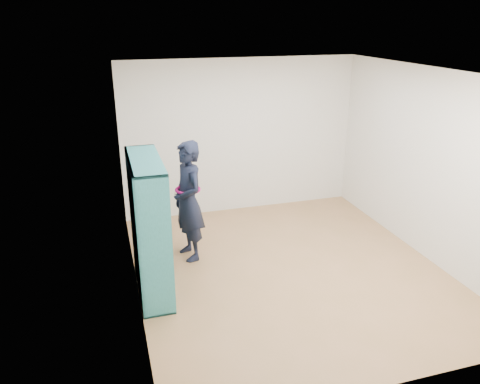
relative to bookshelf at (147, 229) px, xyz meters
name	(u,v)px	position (x,y,z in m)	size (l,w,h in m)	color
floor	(288,269)	(1.83, -0.05, -0.83)	(4.50, 4.50, 0.00)	#9A7546
ceiling	(297,73)	(1.83, -0.05, 1.77)	(4.50, 4.50, 0.00)	white
wall_left	(130,195)	(-0.17, -0.05, 0.47)	(0.02, 4.50, 2.60)	silver
wall_right	(427,165)	(3.83, -0.05, 0.47)	(0.02, 4.50, 2.60)	silver
wall_back	(241,137)	(1.83, 2.20, 0.47)	(4.00, 0.02, 2.60)	silver
wall_front	(397,264)	(1.83, -2.30, 0.47)	(4.00, 0.02, 2.60)	silver
bookshelf	(147,229)	(0.00, 0.00, 0.00)	(0.37, 1.27, 1.69)	teal
person	(188,201)	(0.63, 0.70, 0.02)	(0.52, 0.69, 1.69)	black
smartphone	(176,194)	(0.48, 0.75, 0.13)	(0.04, 0.08, 0.13)	silver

